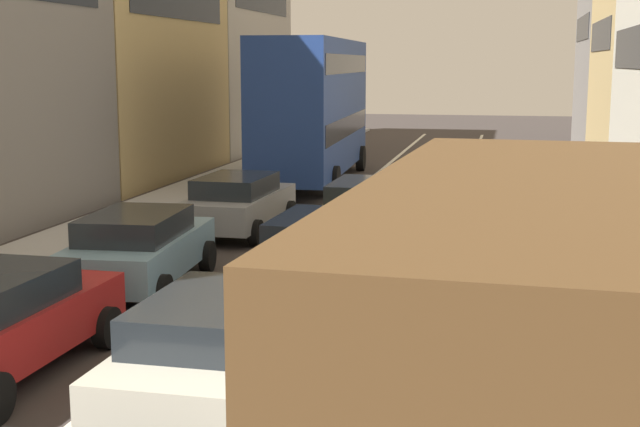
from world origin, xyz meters
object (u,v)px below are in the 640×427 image
(sedan_left_lane_third, at_px, (139,247))
(coupe_centre_lane_fourth, at_px, (368,209))
(bus_mid_queue_primary, at_px, (313,104))
(hatchback_centre_lane_third, at_px, (323,251))
(sedan_right_lane_behind_truck, at_px, (516,294))
(removalist_box_truck, at_px, (559,381))
(sedan_left_lane_fourth, at_px, (238,202))
(sedan_centre_lane_second, at_px, (221,348))

(sedan_left_lane_third, relative_size, coupe_centre_lane_fourth, 1.02)
(coupe_centre_lane_fourth, height_order, bus_mid_queue_primary, bus_mid_queue_primary)
(hatchback_centre_lane_third, height_order, sedan_right_lane_behind_truck, same)
(removalist_box_truck, height_order, hatchback_centre_lane_third, removalist_box_truck)
(removalist_box_truck, xyz_separation_m, sedan_right_lane_behind_truck, (-0.23, 6.97, -1.18))
(removalist_box_truck, height_order, coupe_centre_lane_fourth, removalist_box_truck)
(sedan_left_lane_third, bearing_deg, coupe_centre_lane_fourth, -37.72)
(sedan_left_lane_fourth, xyz_separation_m, bus_mid_queue_primary, (-0.22, 9.69, 2.03))
(hatchback_centre_lane_third, relative_size, sedan_left_lane_third, 0.99)
(removalist_box_truck, xyz_separation_m, hatchback_centre_lane_third, (-3.76, 9.36, -1.18))
(sedan_centre_lane_second, bearing_deg, sedan_left_lane_third, 33.29)
(sedan_centre_lane_second, xyz_separation_m, bus_mid_queue_primary, (-3.46, 20.72, 2.03))
(sedan_left_lane_third, distance_m, coupe_centre_lane_fourth, 6.41)
(sedan_right_lane_behind_truck, bearing_deg, bus_mid_queue_primary, 22.60)
(sedan_centre_lane_second, relative_size, coupe_centre_lane_fourth, 1.00)
(sedan_left_lane_third, relative_size, sedan_left_lane_fourth, 1.02)
(coupe_centre_lane_fourth, distance_m, sedan_left_lane_fourth, 3.37)
(sedan_right_lane_behind_truck, height_order, bus_mid_queue_primary, bus_mid_queue_primary)
(removalist_box_truck, relative_size, sedan_right_lane_behind_truck, 1.81)
(sedan_left_lane_fourth, bearing_deg, bus_mid_queue_primary, 2.83)
(sedan_right_lane_behind_truck, xyz_separation_m, bus_mid_queue_primary, (-7.04, 17.29, 2.03))
(removalist_box_truck, xyz_separation_m, sedan_centre_lane_second, (-3.81, 3.54, -1.18))
(sedan_left_lane_third, distance_m, sedan_right_lane_behind_truck, 7.30)
(coupe_centre_lane_fourth, height_order, sedan_right_lane_behind_truck, same)
(sedan_left_lane_fourth, bearing_deg, coupe_centre_lane_fourth, -93.65)
(hatchback_centre_lane_third, relative_size, bus_mid_queue_primary, 0.41)
(sedan_centre_lane_second, xyz_separation_m, sedan_right_lane_behind_truck, (3.58, 3.43, 0.00))
(coupe_centre_lane_fourth, xyz_separation_m, sedan_right_lane_behind_truck, (3.46, -7.29, 0.00))
(hatchback_centre_lane_third, bearing_deg, coupe_centre_lane_fourth, 1.33)
(hatchback_centre_lane_third, bearing_deg, bus_mid_queue_primary, 15.38)
(sedan_centre_lane_second, bearing_deg, coupe_centre_lane_fourth, 0.07)
(removalist_box_truck, distance_m, bus_mid_queue_primary, 25.34)
(coupe_centre_lane_fourth, bearing_deg, sedan_right_lane_behind_truck, -153.75)
(bus_mid_queue_primary, bearing_deg, hatchback_centre_lane_third, -169.21)
(coupe_centre_lane_fourth, bearing_deg, bus_mid_queue_primary, 20.53)
(sedan_left_lane_fourth, distance_m, sedan_right_lane_behind_truck, 10.20)
(coupe_centre_lane_fourth, relative_size, sedan_left_lane_fourth, 1.00)
(coupe_centre_lane_fourth, xyz_separation_m, sedan_left_lane_fourth, (-3.35, 0.30, 0.00))
(sedan_left_lane_third, bearing_deg, removalist_box_truck, -144.88)
(coupe_centre_lane_fourth, relative_size, bus_mid_queue_primary, 0.41)
(sedan_left_lane_third, height_order, coupe_centre_lane_fourth, same)
(removalist_box_truck, xyz_separation_m, sedan_left_lane_third, (-7.25, 8.93, -1.18))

